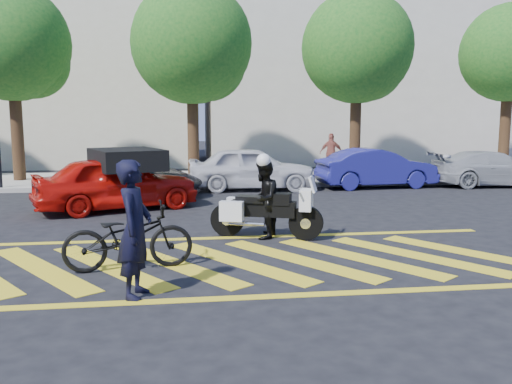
{
  "coord_description": "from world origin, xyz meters",
  "views": [
    {
      "loc": [
        -0.42,
        -9.22,
        2.56
      ],
      "look_at": [
        1.0,
        1.3,
        1.05
      ],
      "focal_mm": 38.0,
      "sensor_mm": 36.0,
      "label": 1
    }
  ],
  "objects": [
    {
      "name": "ground",
      "position": [
        0.0,
        0.0,
        0.0
      ],
      "size": [
        90.0,
        90.0,
        0.0
      ],
      "primitive_type": "plane",
      "color": "black",
      "rests_on": "ground"
    },
    {
      "name": "sidewalk",
      "position": [
        0.0,
        12.0,
        0.07
      ],
      "size": [
        60.0,
        5.0,
        0.15
      ],
      "primitive_type": "cube",
      "color": "#9E998E",
      "rests_on": "ground"
    },
    {
      "name": "crosswalk",
      "position": [
        -0.04,
        0.0,
        0.0
      ],
      "size": [
        12.33,
        4.0,
        0.01
      ],
      "color": "yellow",
      "rests_on": "ground"
    },
    {
      "name": "building_left",
      "position": [
        -8.0,
        21.0,
        5.0
      ],
      "size": [
        16.0,
        8.0,
        10.0
      ],
      "primitive_type": "cube",
      "color": "beige",
      "rests_on": "ground"
    },
    {
      "name": "building_right",
      "position": [
        9.0,
        21.0,
        5.5
      ],
      "size": [
        16.0,
        8.0,
        11.0
      ],
      "primitive_type": "cube",
      "color": "beige",
      "rests_on": "ground"
    },
    {
      "name": "tree_left",
      "position": [
        -6.37,
        12.06,
        4.99
      ],
      "size": [
        4.2,
        4.2,
        7.26
      ],
      "color": "black",
      "rests_on": "ground"
    },
    {
      "name": "tree_center",
      "position": [
        0.13,
        12.06,
        5.1
      ],
      "size": [
        4.6,
        4.6,
        7.56
      ],
      "color": "black",
      "rests_on": "ground"
    },
    {
      "name": "tree_right",
      "position": [
        6.63,
        12.06,
        5.05
      ],
      "size": [
        4.4,
        4.4,
        7.41
      ],
      "color": "black",
      "rests_on": "ground"
    },
    {
      "name": "tree_far_right",
      "position": [
        13.13,
        12.06,
        4.94
      ],
      "size": [
        4.0,
        4.0,
        7.1
      ],
      "color": "black",
      "rests_on": "ground"
    },
    {
      "name": "officer_bike",
      "position": [
        -1.11,
        -1.62,
        0.98
      ],
      "size": [
        0.6,
        0.79,
        1.95
      ],
      "primitive_type": "imported",
      "rotation": [
        0.0,
        0.0,
        1.37
      ],
      "color": "black",
      "rests_on": "ground"
    },
    {
      "name": "bicycle",
      "position": [
        -1.34,
        -0.22,
        0.56
      ],
      "size": [
        2.21,
        1.05,
        1.12
      ],
      "primitive_type": "imported",
      "rotation": [
        0.0,
        0.0,
        1.72
      ],
      "color": "black",
      "rests_on": "ground"
    },
    {
      "name": "police_motorcycle",
      "position": [
        1.25,
        1.8,
        0.57
      ],
      "size": [
        2.29,
        1.22,
        1.06
      ],
      "rotation": [
        0.0,
        0.0,
        -0.36
      ],
      "color": "black",
      "rests_on": "ground"
    },
    {
      "name": "officer_moto",
      "position": [
        1.23,
        1.78,
        0.82
      ],
      "size": [
        0.86,
        0.97,
        1.64
      ],
      "primitive_type": "imported",
      "rotation": [
        0.0,
        0.0,
        -1.93
      ],
      "color": "black",
      "rests_on": "ground"
    },
    {
      "name": "red_convertible",
      "position": [
        -2.21,
        5.74,
        0.74
      ],
      "size": [
        4.7,
        3.24,
        1.49
      ],
      "primitive_type": "imported",
      "rotation": [
        0.0,
        0.0,
        1.95
      ],
      "color": "#BB0F08",
      "rests_on": "ground"
    },
    {
      "name": "parked_mid_left",
      "position": [
        -2.04,
        7.8,
        0.61
      ],
      "size": [
        4.6,
        2.47,
        1.23
      ],
      "primitive_type": "imported",
      "rotation": [
        0.0,
        0.0,
        1.67
      ],
      "color": "black",
      "rests_on": "ground"
    },
    {
      "name": "parked_mid_right",
      "position": [
        1.94,
        9.2,
        0.75
      ],
      "size": [
        4.51,
        2.09,
        1.49
      ],
      "primitive_type": "imported",
      "rotation": [
        0.0,
        0.0,
        1.5
      ],
      "color": "silver",
      "rests_on": "ground"
    },
    {
      "name": "parked_right",
      "position": [
        6.4,
        9.2,
        0.69
      ],
      "size": [
        4.32,
        1.82,
        1.39
      ],
      "primitive_type": "imported",
      "rotation": [
        0.0,
        0.0,
        1.66
      ],
      "color": "navy",
      "rests_on": "ground"
    },
    {
      "name": "parked_far_right",
      "position": [
        10.7,
        8.99,
        0.64
      ],
      "size": [
        4.49,
        2.06,
        1.27
      ],
      "primitive_type": "imported",
      "rotation": [
        0.0,
        0.0,
        1.51
      ],
      "color": "#94989B",
      "rests_on": "ground"
    },
    {
      "name": "pedestrian_right",
      "position": [
        5.81,
        13.02,
        0.98
      ],
      "size": [
        1.03,
        0.61,
        1.65
      ],
      "primitive_type": "imported",
      "rotation": [
        0.0,
        0.0,
        2.92
      ],
      "color": "#985145",
      "rests_on": "sidewalk"
    }
  ]
}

